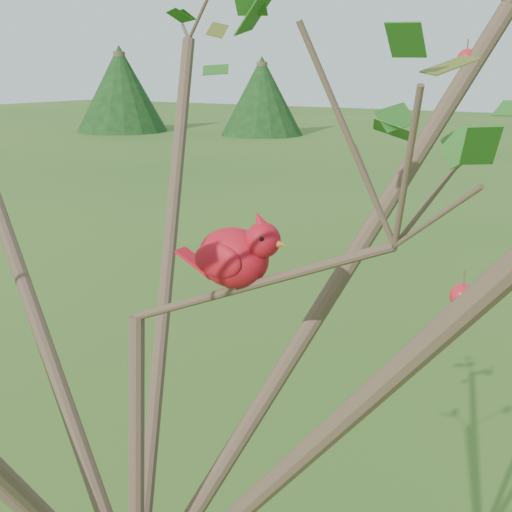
% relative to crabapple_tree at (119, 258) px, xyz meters
% --- Properties ---
extents(crabapple_tree, '(2.35, 2.05, 2.95)m').
position_rel_crabapple_tree_xyz_m(crabapple_tree, '(0.00, 0.00, 0.00)').
color(crabapple_tree, '#473626').
rests_on(crabapple_tree, ground).
extents(cardinal, '(0.24, 0.12, 0.17)m').
position_rel_crabapple_tree_xyz_m(cardinal, '(0.20, 0.10, 0.01)').
color(cardinal, red).
rests_on(cardinal, ground).
extents(distant_trees, '(40.02, 13.51, 3.29)m').
position_rel_crabapple_tree_xyz_m(distant_trees, '(-5.46, 23.59, -0.61)').
color(distant_trees, '#473626').
rests_on(distant_trees, ground).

